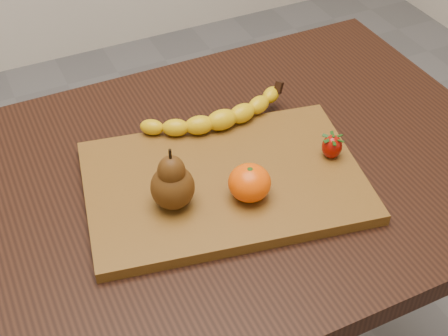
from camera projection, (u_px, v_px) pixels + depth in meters
name	position (u px, v px, depth m)	size (l,w,h in m)	color
table	(228.00, 209.00, 1.13)	(1.00, 0.70, 0.76)	black
cutting_board	(224.00, 182.00, 1.02)	(0.45, 0.30, 0.02)	brown
banana	(222.00, 120.00, 1.10)	(0.24, 0.06, 0.04)	yellow
pear	(172.00, 178.00, 0.94)	(0.07, 0.07, 0.11)	#4F2C0C
mandarin	(250.00, 183.00, 0.97)	(0.07, 0.07, 0.06)	#FA5102
strawberry	(332.00, 146.00, 1.04)	(0.03, 0.03, 0.04)	#990C04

